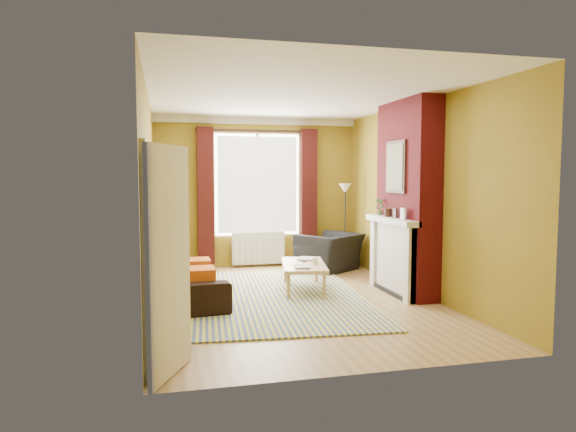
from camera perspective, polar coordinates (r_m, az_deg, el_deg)
The scene contains 12 objects.
ground at distance 7.25m, azimuth 0.47°, elevation -9.25°, with size 5.50×5.50×0.00m, color olive.
room_walls at distance 7.49m, azimuth 4.71°, elevation 1.90°, with size 3.82×5.54×2.83m.
striped_rug at distance 7.37m, azimuth -2.55°, elevation -8.94°, with size 3.01×3.98×0.02m.
sofa at distance 7.30m, azimuth -11.11°, elevation -6.85°, with size 2.04×0.80×0.60m, color black.
armchair at distance 9.36m, azimuth 4.62°, elevation -4.02°, with size 1.03×0.90×0.67m, color black.
coffee_table at distance 7.71m, azimuth 1.74°, elevation -5.60°, with size 0.85×1.34×0.41m.
wicker_stool at distance 9.69m, azimuth 1.83°, elevation -4.32°, with size 0.48×0.48×0.47m.
floor_lamp at distance 9.58m, azimuth 6.35°, elevation 1.62°, with size 0.30×0.30×1.57m.
book_a at distance 7.34m, azimuth 0.71°, elevation -5.66°, with size 0.21×0.29×0.03m, color #999999.
book_b at distance 8.08m, azimuth 1.19°, elevation -4.73°, with size 0.23×0.31×0.02m, color #999999.
mug at distance 7.65m, azimuth 3.04°, elevation -5.01°, with size 0.10×0.10×0.09m, color #999999.
tv_remote at distance 7.89m, azimuth 1.68°, elevation -4.97°, with size 0.07×0.16×0.02m.
Camera 1 is at (-1.71, -6.83, 1.74)m, focal length 32.00 mm.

